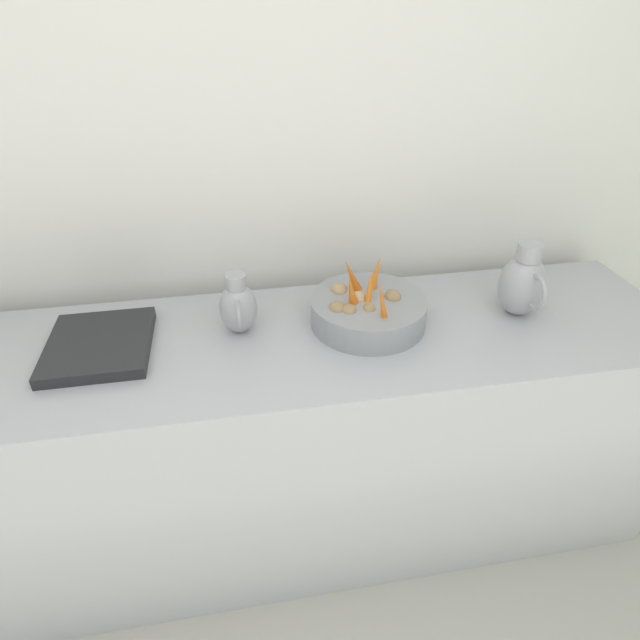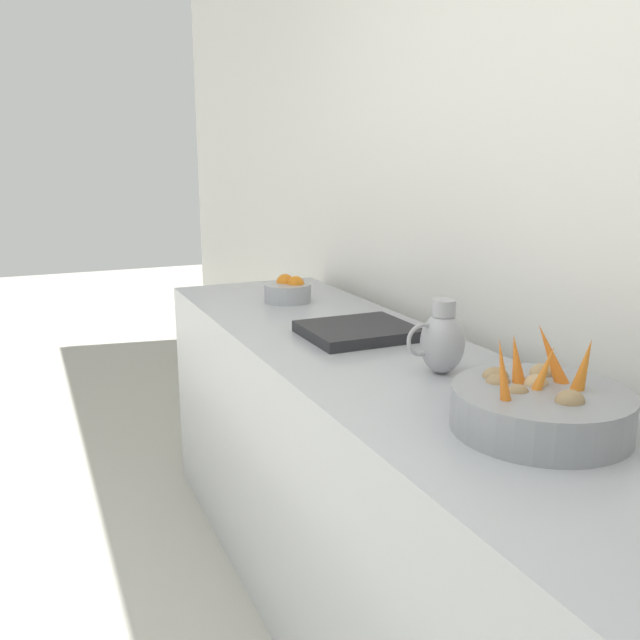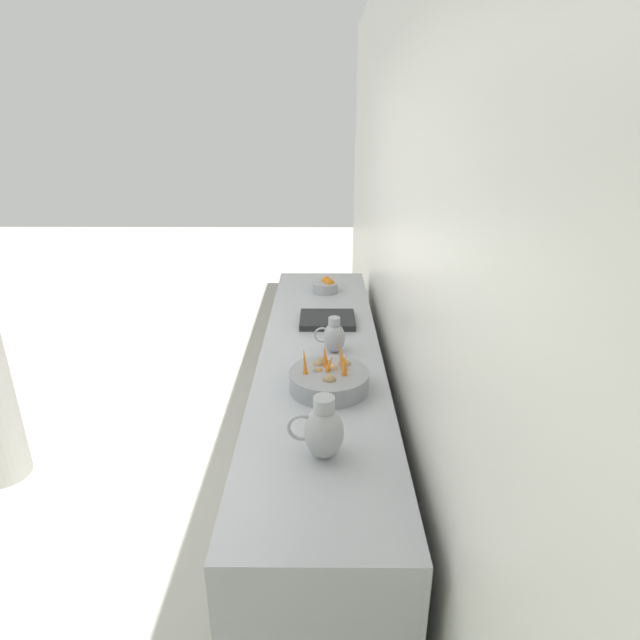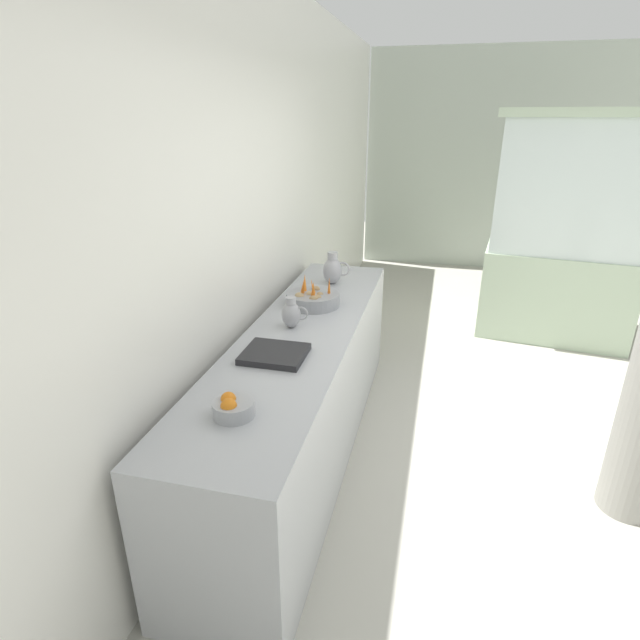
{
  "view_description": "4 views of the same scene",
  "coord_description": "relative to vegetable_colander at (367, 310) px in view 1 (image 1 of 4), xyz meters",
  "views": [
    {
      "loc": [
        -0.17,
        -0.11,
        1.83
      ],
      "look_at": [
        -1.39,
        0.11,
        1.04
      ],
      "focal_mm": 29.18,
      "sensor_mm": 36.0,
      "label": 1
    },
    {
      "loc": [
        -0.59,
        1.33,
        1.46
      ],
      "look_at": [
        -1.32,
        -0.33,
        1.02
      ],
      "focal_mm": 37.82,
      "sensor_mm": 36.0,
      "label": 2
    },
    {
      "loc": [
        -1.52,
        2.44,
        2.1
      ],
      "look_at": [
        -1.51,
        -0.36,
        0.99
      ],
      "focal_mm": 29.0,
      "sensor_mm": 36.0,
      "label": 3
    },
    {
      "loc": [
        -0.71,
        -2.89,
        2.14
      ],
      "look_at": [
        -1.35,
        -0.31,
        1.05
      ],
      "focal_mm": 28.16,
      "sensor_mm": 36.0,
      "label": 4
    }
  ],
  "objects": [
    {
      "name": "tile_wall_left",
      "position": [
        -0.4,
        0.07,
        0.55
      ],
      "size": [
        0.1,
        8.68,
        3.0
      ],
      "primitive_type": "cube",
      "color": "white",
      "rests_on": "ground_plane"
    },
    {
      "name": "prep_counter",
      "position": [
        0.04,
        -0.43,
        -0.5
      ],
      "size": [
        0.66,
        2.93,
        0.9
      ],
      "primitive_type": "cube",
      "color": "#ADAFB5",
      "rests_on": "ground_plane"
    },
    {
      "name": "vegetable_colander",
      "position": [
        0.0,
        0.0,
        0.0
      ],
      "size": [
        0.37,
        0.37,
        0.22
      ],
      "color": "gray",
      "rests_on": "prep_counter"
    },
    {
      "name": "metal_pitcher_tall",
      "position": [
        0.03,
        0.51,
        0.06
      ],
      "size": [
        0.21,
        0.15,
        0.25
      ],
      "color": "#A3A3A8",
      "rests_on": "prep_counter"
    },
    {
      "name": "metal_pitcher_short",
      "position": [
        -0.03,
        -0.41,
        0.04
      ],
      "size": [
        0.17,
        0.12,
        0.2
      ],
      "color": "#A3A3A8",
      "rests_on": "prep_counter"
    },
    {
      "name": "counter_sink_basin",
      "position": [
        0.0,
        -0.84,
        -0.03
      ],
      "size": [
        0.34,
        0.3,
        0.04
      ],
      "primitive_type": "cube",
      "color": "#232326",
      "rests_on": "prep_counter"
    }
  ]
}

